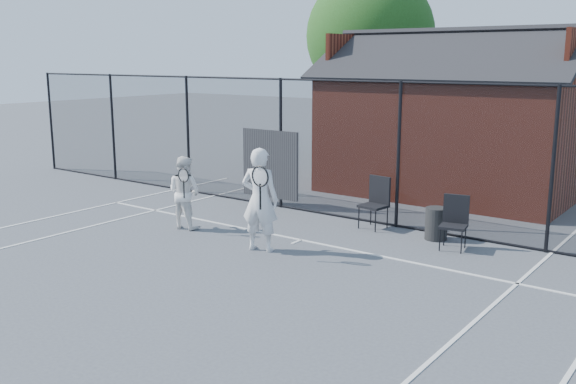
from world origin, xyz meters
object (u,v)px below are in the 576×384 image
Objects in this scene: player_front at (260,200)px; player_back at (184,192)px; clubhouse at (452,131)px; chair_right at (453,224)px; waste_bin at (436,224)px; chair_left at (373,204)px.

player_front reaches higher than player_back.
chair_right is (2.08, -4.85, -1.12)m from clubhouse.
waste_bin is at bearing -70.53° from clubhouse.
player_front is at bearing -131.57° from waste_bin.
clubhouse is 3.44× the size of player_front.
clubhouse reaches higher than player_back.
waste_bin is (-0.52, 0.45, -0.17)m from chair_right.
player_back is (-2.24, 0.31, -0.20)m from player_front.
player_front reaches higher than chair_right.
player_back is 5.36m from chair_right.
chair_left is 1.66× the size of waste_bin.
player_back is at bearing -153.47° from waste_bin.
clubhouse is 4.35× the size of player_back.
clubhouse is 7.04m from player_front.
clubhouse is 5.40m from chair_right.
player_back is at bearing -137.51° from chair_left.
clubhouse is at bearing 65.99° from player_back.
player_back is at bearing -114.01° from clubhouse.
player_front reaches higher than chair_left.
clubhouse is 6.71× the size of chair_right.
chair_left is at bearing 35.69° from player_back.
chair_right is at bearing -40.87° from waste_bin.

